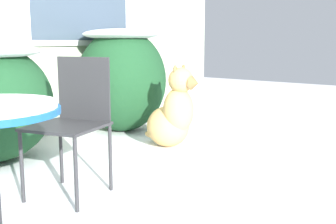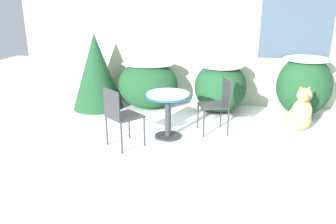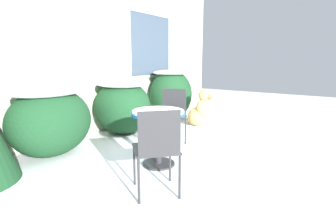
{
  "view_description": "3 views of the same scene",
  "coord_description": "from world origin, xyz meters",
  "px_view_note": "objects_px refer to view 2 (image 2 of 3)",
  "views": [
    {
      "loc": [
        -1.63,
        -1.55,
        1.0
      ],
      "look_at": [
        1.43,
        0.87,
        0.33
      ],
      "focal_mm": 45.0,
      "sensor_mm": 36.0,
      "label": 1
    },
    {
      "loc": [
        -0.03,
        -4.51,
        2.01
      ],
      "look_at": [
        -0.68,
        0.27,
        0.42
      ],
      "focal_mm": 35.0,
      "sensor_mm": 36.0,
      "label": 2
    },
    {
      "loc": [
        -3.23,
        -1.7,
        1.34
      ],
      "look_at": [
        0.0,
        0.6,
        0.55
      ],
      "focal_mm": 28.0,
      "sensor_mm": 36.0,
      "label": 3
    }
  ],
  "objects_px": {
    "patio_chair_near_table": "(218,102)",
    "dog": "(300,114)",
    "patio_chair_far_side": "(120,114)",
    "patio_table": "(168,103)"
  },
  "relations": [
    {
      "from": "patio_chair_far_side",
      "to": "dog",
      "type": "height_order",
      "value": "patio_chair_far_side"
    },
    {
      "from": "patio_chair_near_table",
      "to": "patio_chair_far_side",
      "type": "height_order",
      "value": "same"
    },
    {
      "from": "patio_chair_near_table",
      "to": "dog",
      "type": "xyz_separation_m",
      "value": [
        1.35,
        0.22,
        -0.2
      ]
    },
    {
      "from": "patio_chair_near_table",
      "to": "dog",
      "type": "height_order",
      "value": "patio_chair_near_table"
    },
    {
      "from": "patio_table",
      "to": "dog",
      "type": "bearing_deg",
      "value": 14.59
    },
    {
      "from": "patio_table",
      "to": "dog",
      "type": "distance_m",
      "value": 2.2
    },
    {
      "from": "patio_chair_far_side",
      "to": "dog",
      "type": "bearing_deg",
      "value": -118.23
    },
    {
      "from": "patio_chair_near_table",
      "to": "patio_chair_far_side",
      "type": "relative_size",
      "value": 1.0
    },
    {
      "from": "patio_table",
      "to": "patio_chair_near_table",
      "type": "distance_m",
      "value": 0.83
    },
    {
      "from": "patio_table",
      "to": "patio_chair_near_table",
      "type": "height_order",
      "value": "patio_chair_near_table"
    }
  ]
}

